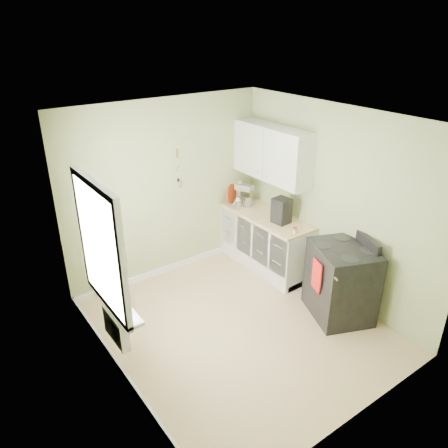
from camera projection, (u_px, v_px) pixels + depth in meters
floor at (239, 328)px, 5.71m from camera, size 3.20×3.60×0.02m
ceiling at (243, 119)px, 4.55m from camera, size 3.20×3.60×0.02m
wall_back at (166, 191)px, 6.46m from camera, size 3.20×0.02×2.70m
wall_left at (111, 278)px, 4.28m from camera, size 0.02×3.60×2.70m
wall_right at (334, 204)px, 5.98m from camera, size 0.02×3.60×2.70m
base_cabinets at (266, 242)px, 6.94m from camera, size 0.60×1.60×0.87m
countertop at (267, 216)px, 6.74m from camera, size 0.64×1.60×0.04m
upper_cabinets at (272, 153)px, 6.48m from camera, size 0.35×1.40×0.80m
window at (100, 248)px, 4.43m from camera, size 0.06×1.14×1.44m
window_sill at (114, 300)px, 4.75m from camera, size 0.18×1.14×0.04m
radiator at (116, 328)px, 4.84m from camera, size 0.12×0.50×0.35m
wall_utensils at (178, 175)px, 6.45m from camera, size 0.02×0.14×0.58m
stove at (341, 281)px, 5.76m from camera, size 1.01×1.04×1.14m
stand_mixer at (244, 195)px, 7.06m from camera, size 0.29×0.35×0.38m
kettle at (238, 203)px, 6.90m from camera, size 0.20×0.12×0.20m
coffee_maker at (281, 211)px, 6.41m from camera, size 0.24×0.26×0.38m
red_tray at (232, 194)px, 7.12m from camera, size 0.31×0.18×0.32m
jar at (295, 230)px, 6.16m from camera, size 0.07×0.07×0.08m
plant_a at (126, 301)px, 4.44m from camera, size 0.17×0.19×0.30m
plant_b at (110, 284)px, 4.75m from camera, size 0.15×0.17×0.27m
plant_c at (99, 270)px, 4.99m from camera, size 0.23×0.23×0.30m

